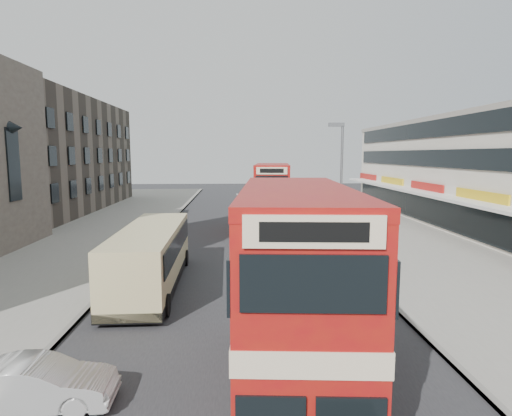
% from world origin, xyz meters
% --- Properties ---
extents(road_surface, '(12.00, 90.00, 0.01)m').
position_xyz_m(road_surface, '(0.00, 20.00, 0.01)').
color(road_surface, '#28282B').
rests_on(road_surface, ground).
extents(pavement_right, '(12.00, 90.00, 0.15)m').
position_xyz_m(pavement_right, '(12.00, 20.00, 0.07)').
color(pavement_right, gray).
rests_on(pavement_right, ground).
extents(pavement_left, '(12.00, 90.00, 0.15)m').
position_xyz_m(pavement_left, '(-12.00, 20.00, 0.07)').
color(pavement_left, gray).
rests_on(pavement_left, ground).
extents(kerb_left, '(0.20, 90.00, 0.16)m').
position_xyz_m(kerb_left, '(-6.10, 20.00, 0.07)').
color(kerb_left, gray).
rests_on(kerb_left, ground).
extents(kerb_right, '(0.20, 90.00, 0.16)m').
position_xyz_m(kerb_right, '(6.10, 20.00, 0.07)').
color(kerb_right, gray).
rests_on(kerb_right, ground).
extents(brick_terrace, '(14.00, 28.00, 12.00)m').
position_xyz_m(brick_terrace, '(-22.00, 38.00, 6.00)').
color(brick_terrace, '#66594C').
rests_on(brick_terrace, ground).
extents(commercial_row, '(9.90, 46.20, 9.30)m').
position_xyz_m(commercial_row, '(19.95, 22.00, 4.70)').
color(commercial_row, beige).
rests_on(commercial_row, ground).
extents(street_lamp, '(1.00, 0.20, 8.12)m').
position_xyz_m(street_lamp, '(6.52, 18.00, 4.78)').
color(street_lamp, slate).
rests_on(street_lamp, ground).
extents(bus_main, '(3.20, 9.55, 5.17)m').
position_xyz_m(bus_main, '(1.26, 1.13, 2.72)').
color(bus_main, black).
rests_on(bus_main, ground).
extents(bus_second, '(3.36, 9.61, 5.18)m').
position_xyz_m(bus_second, '(2.69, 24.32, 2.73)').
color(bus_second, black).
rests_on(bus_second, ground).
extents(coach, '(2.70, 9.83, 2.59)m').
position_xyz_m(coach, '(-4.14, 10.27, 1.53)').
color(coach, black).
rests_on(coach, ground).
extents(car_left_front, '(3.72, 1.39, 1.21)m').
position_xyz_m(car_left_front, '(-5.05, 0.81, 0.61)').
color(car_left_front, silver).
rests_on(car_left_front, ground).
extents(car_right_a, '(4.16, 1.92, 1.18)m').
position_xyz_m(car_right_a, '(5.58, 15.46, 0.59)').
color(car_right_a, maroon).
rests_on(car_right_a, ground).
extents(car_right_b, '(4.03, 1.87, 1.12)m').
position_xyz_m(car_right_b, '(5.30, 19.47, 0.56)').
color(car_right_b, '#BA8312').
rests_on(car_right_b, ground).
extents(car_right_c, '(4.00, 2.04, 1.30)m').
position_xyz_m(car_right_c, '(5.14, 29.77, 0.65)').
color(car_right_c, '#527DA5').
rests_on(car_right_c, ground).
extents(pedestrian_near, '(0.75, 0.57, 1.85)m').
position_xyz_m(pedestrian_near, '(7.63, 12.48, 1.08)').
color(pedestrian_near, gray).
rests_on(pedestrian_near, pavement_right).
extents(pedestrian_far, '(1.03, 0.53, 1.69)m').
position_xyz_m(pedestrian_far, '(7.77, 28.89, 0.99)').
color(pedestrian_far, gray).
rests_on(pedestrian_far, pavement_right).
extents(cyclist, '(0.75, 1.89, 1.95)m').
position_xyz_m(cyclist, '(4.83, 22.98, 0.64)').
color(cyclist, gray).
rests_on(cyclist, ground).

